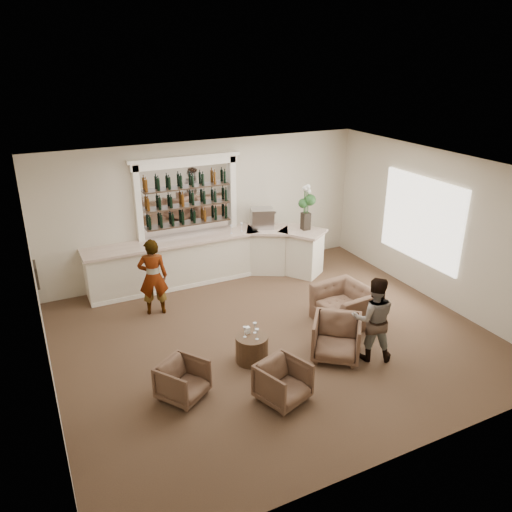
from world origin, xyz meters
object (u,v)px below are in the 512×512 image
Objects in this scene: bar_counter at (209,259)px; armchair_center at (283,382)px; armchair_far at (345,305)px; espresso_machine at (262,218)px; flower_vase at (306,204)px; armchair_right at (337,338)px; armchair_left at (183,380)px; guest at (373,319)px; sommelier at (153,277)px; cocktail_table at (252,348)px.

bar_counter is 7.81× the size of armchair_center.
espresso_machine is (-0.34, 3.11, 1.01)m from armchair_far.
armchair_right is at bearing -112.19° from flower_vase.
guest is at bearing -41.53° from armchair_left.
espresso_machine is (2.01, 4.76, 1.05)m from armchair_center.
flower_vase is at bearing 3.42° from armchair_left.
armchair_right is at bearing 143.43° from sommelier.
espresso_machine reaches higher than bar_counter.
guest is 2.10m from armchair_center.
armchair_center is at bearing -60.43° from armchair_far.
armchair_far is (3.76, 0.89, 0.06)m from armchair_left.
cocktail_table is at bearing -163.45° from armchair_right.
bar_counter is at bearing 166.22° from flower_vase.
armchair_center is (1.41, -0.76, 0.02)m from armchair_left.
armchair_right reaches higher than cocktail_table.
bar_counter is 2.67m from flower_vase.
armchair_right reaches higher than armchair_far.
espresso_machine reaches higher than guest.
armchair_far is (0.34, 1.28, -0.42)m from guest.
flower_vase is at bearing 105.69° from armchair_right.
sommelier is at bearing -142.01° from espresso_machine.
guest is 2.17× the size of armchair_center.
sommelier is at bearing 86.43° from armchair_center.
bar_counter is at bearing 63.72° from armchair_center.
sommelier is 1.49× the size of flower_vase.
espresso_machine is (0.55, 4.11, 0.99)m from armchair_right.
armchair_center is at bearing -93.60° from espresso_machine.
sommelier is 2.40× the size of armchair_left.
flower_vase reaches higher than bar_counter.
sommelier is at bearing -173.70° from flower_vase.
flower_vase reaches higher than espresso_machine.
armchair_far is at bearing -21.61° from armchair_left.
flower_vase is (0.54, 2.51, 1.40)m from armchair_far.
armchair_far is at bearing 10.71° from cocktail_table.
armchair_center is at bearing -124.81° from flower_vase.
armchair_right is (2.87, -0.11, 0.08)m from armchair_left.
cocktail_table is 2.36m from armchair_far.
guest reaches higher than bar_counter.
sommelier is 3.03m from armchair_left.
espresso_machine is at bearing -147.12° from sommelier.
sommelier is at bearing -19.08° from guest.
armchair_left is at bearing 97.30° from sommelier.
guest reaches higher than armchair_left.
sommelier is 3.08× the size of espresso_machine.
sommelier is 4.01m from armchair_far.
armchair_far reaches higher than armchair_left.
guest is 4.43m from espresso_machine.
armchair_right is at bearing -77.78° from bar_counter.
cocktail_table is 2.80m from sommelier.
armchair_far is at bearing 15.72° from armchair_center.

